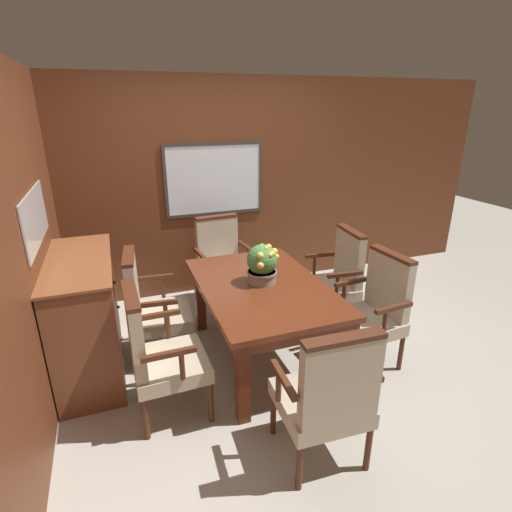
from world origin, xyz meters
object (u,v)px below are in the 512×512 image
object	(u,v)px
chair_right_far	(336,276)
chair_right_near	(374,308)
chair_left_near	(157,352)
chair_left_far	(150,305)
chair_head_near	(328,394)
sideboard_cabinet	(87,315)
potted_plant	(262,264)
dining_table	(262,295)
chair_head_far	(222,260)

from	to	relation	value
chair_right_far	chair_right_near	distance (m)	0.69
chair_left_near	chair_left_far	distance (m)	0.74
chair_head_near	sideboard_cabinet	size ratio (longest dim) A/B	0.78
chair_right_far	chair_head_near	bearing A→B (deg)	-27.77
chair_head_near	potted_plant	xyz separation A→B (m)	(0.05, 1.22, 0.38)
dining_table	potted_plant	xyz separation A→B (m)	(0.02, 0.04, 0.27)
chair_left_near	potted_plant	bearing A→B (deg)	-67.57
chair_left_near	chair_head_far	size ratio (longest dim) A/B	1.00
chair_right_near	sideboard_cabinet	xyz separation A→B (m)	(-2.30, 0.74, -0.02)
chair_left_far	sideboard_cabinet	xyz separation A→B (m)	(-0.51, 0.03, -0.02)
chair_left_near	chair_right_far	xyz separation A→B (m)	(1.86, 0.72, 0.00)
dining_table	sideboard_cabinet	distance (m)	1.47
chair_right_far	chair_head_near	xyz separation A→B (m)	(-0.96, -1.52, 0.00)
chair_left_near	chair_right_far	size ratio (longest dim) A/B	1.00
chair_right_near	chair_head_far	bearing A→B (deg)	-153.10
chair_left_near	chair_right_far	world-z (taller)	same
dining_table	chair_right_near	bearing A→B (deg)	-21.75
sideboard_cabinet	chair_left_far	bearing A→B (deg)	-2.80
chair_right_far	potted_plant	distance (m)	1.03
chair_left_near	chair_head_far	world-z (taller)	same
chair_right_far	sideboard_cabinet	distance (m)	2.34
chair_head_far	chair_head_near	bearing A→B (deg)	-95.16
chair_right_far	potted_plant	xyz separation A→B (m)	(-0.91, -0.30, 0.38)
chair_left_far	chair_right_far	bearing A→B (deg)	-85.26
chair_right_near	potted_plant	world-z (taller)	potted_plant
dining_table	chair_right_near	distance (m)	0.96
chair_head_near	chair_left_far	world-z (taller)	same
chair_left_near	chair_right_near	xyz separation A→B (m)	(1.82, 0.02, 0.00)
chair_right_near	sideboard_cabinet	world-z (taller)	same
dining_table	chair_head_near	world-z (taller)	chair_head_near
chair_right_near	sideboard_cabinet	distance (m)	2.42
potted_plant	sideboard_cabinet	bearing A→B (deg)	166.52
chair_head_near	chair_head_far	distance (m)	2.35
chair_right_near	potted_plant	xyz separation A→B (m)	(-0.87, 0.39, 0.38)
chair_left_near	chair_right_near	world-z (taller)	same
chair_head_far	dining_table	bearing A→B (deg)	-93.55
dining_table	chair_left_far	xyz separation A→B (m)	(-0.90, 0.36, -0.11)
chair_right_far	chair_left_far	bearing A→B (deg)	-85.99
chair_right_near	chair_left_near	bearing A→B (deg)	-93.57
chair_right_far	chair_left_near	bearing A→B (deg)	-64.39
chair_head_near	sideboard_cabinet	world-z (taller)	same
chair_head_near	chair_left_far	distance (m)	1.77
potted_plant	chair_left_far	bearing A→B (deg)	160.91
chair_right_far	chair_right_near	bearing A→B (deg)	1.26
dining_table	chair_head_far	size ratio (longest dim) A/B	1.56
dining_table	sideboard_cabinet	world-z (taller)	sideboard_cabinet
chair_head_far	potted_plant	world-z (taller)	potted_plant
chair_left_near	chair_head_near	distance (m)	1.21
chair_left_near	chair_right_near	distance (m)	1.82
sideboard_cabinet	chair_left_near	bearing A→B (deg)	-57.70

